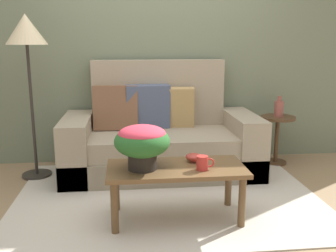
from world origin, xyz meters
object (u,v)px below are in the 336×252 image
(couch, at_px, (159,140))
(side_table, at_px, (277,131))
(floor_lamp, at_px, (27,40))
(coffee_mug, at_px, (203,163))
(table_vase, at_px, (279,108))
(potted_plant, at_px, (142,142))
(coffee_table, at_px, (176,174))
(snack_bowl, at_px, (194,157))

(couch, height_order, side_table, couch)
(couch, bearing_deg, floor_lamp, -178.30)
(couch, distance_m, coffee_mug, 1.26)
(floor_lamp, height_order, coffee_mug, floor_lamp)
(side_table, distance_m, table_vase, 0.26)
(floor_lamp, bearing_deg, couch, 1.70)
(floor_lamp, height_order, potted_plant, floor_lamp)
(side_table, relative_size, table_vase, 2.39)
(couch, distance_m, table_vase, 1.35)
(couch, height_order, coffee_table, couch)
(coffee_table, relative_size, coffee_mug, 7.77)
(potted_plant, bearing_deg, floor_lamp, 132.40)
(floor_lamp, bearing_deg, snack_bowl, -34.65)
(couch, xyz_separation_m, floor_lamp, (-1.25, -0.04, 1.01))
(table_vase, bearing_deg, side_table, -153.96)
(side_table, bearing_deg, potted_plant, -140.43)
(coffee_mug, relative_size, snack_bowl, 1.05)
(coffee_mug, bearing_deg, side_table, 50.51)
(coffee_table, relative_size, snack_bowl, 8.18)
(side_table, height_order, snack_bowl, side_table)
(coffee_table, bearing_deg, coffee_mug, -27.08)
(side_table, relative_size, coffee_mug, 4.03)
(couch, relative_size, floor_lamp, 1.24)
(snack_bowl, bearing_deg, side_table, 45.03)
(coffee_mug, xyz_separation_m, table_vase, (1.11, 1.34, 0.15))
(floor_lamp, distance_m, table_vase, 2.68)
(floor_lamp, relative_size, table_vase, 7.09)
(side_table, xyz_separation_m, table_vase, (0.00, 0.00, 0.26))
(side_table, xyz_separation_m, floor_lamp, (-2.57, -0.14, 0.98))
(coffee_mug, relative_size, table_vase, 0.59)
(side_table, height_order, coffee_mug, side_table)
(floor_lamp, distance_m, snack_bowl, 1.96)
(floor_lamp, bearing_deg, side_table, 3.20)
(couch, relative_size, potted_plant, 4.83)
(floor_lamp, xyz_separation_m, table_vase, (2.57, 0.15, -0.72))
(coffee_table, relative_size, potted_plant, 2.54)
(couch, relative_size, coffee_table, 1.90)
(couch, bearing_deg, side_table, 4.63)
(coffee_table, height_order, coffee_mug, coffee_mug)
(snack_bowl, bearing_deg, coffee_mug, -80.86)
(coffee_mug, distance_m, snack_bowl, 0.20)
(couch, distance_m, coffee_table, 1.14)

